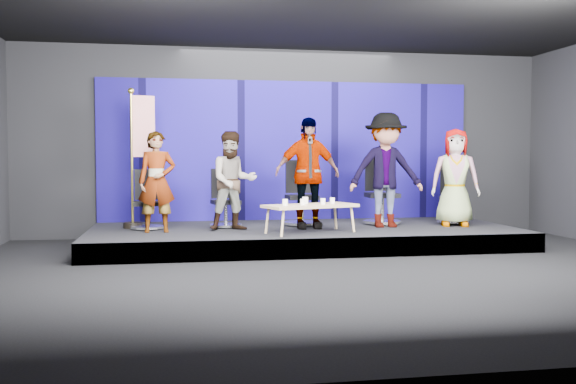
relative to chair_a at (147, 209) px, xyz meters
name	(u,v)px	position (x,y,z in m)	size (l,w,h in m)	color
ground	(342,271)	(2.56, -2.69, -0.62)	(10.00, 10.00, 0.00)	black
room_walls	(342,82)	(2.56, -2.69, 1.81)	(10.02, 8.02, 3.51)	black
riser	(303,236)	(2.56, -0.19, -0.47)	(7.00, 3.00, 0.30)	black
backdrop	(288,151)	(2.56, 1.26, 0.98)	(7.00, 0.08, 2.60)	#0D064F
chair_a	(147,209)	(0.00, 0.00, 0.00)	(0.57, 0.57, 0.97)	silver
panelist_a	(157,182)	(0.17, -0.47, 0.47)	(0.58, 0.38, 1.58)	black
chair_b	(225,208)	(1.27, 0.08, 0.00)	(0.62, 0.62, 0.98)	silver
panelist_b	(233,181)	(1.36, -0.41, 0.47)	(0.77, 0.60, 1.59)	black
chair_c	(301,204)	(2.59, 0.18, 0.05)	(0.65, 0.65, 1.13)	silver
panelist_c	(307,173)	(2.59, -0.33, 0.59)	(1.07, 0.45, 1.83)	black
chair_d	(381,202)	(4.02, 0.12, 0.07)	(0.71, 0.71, 1.18)	silver
panelist_d	(386,170)	(3.93, -0.38, 0.64)	(1.24, 0.71, 1.92)	black
chair_e	(453,204)	(5.35, 0.07, 0.02)	(0.72, 0.72, 1.02)	silver
panelist_e	(455,177)	(5.16, -0.39, 0.51)	(0.81, 0.53, 1.66)	black
coffee_table	(310,207)	(2.51, -0.99, 0.09)	(1.56, 1.06, 0.44)	tan
mug_a	(285,202)	(2.09, -1.12, 0.17)	(0.08, 0.08, 0.10)	white
mug_b	(303,202)	(2.37, -1.09, 0.17)	(0.08, 0.08, 0.09)	white
mug_c	(305,200)	(2.45, -0.87, 0.18)	(0.09, 0.09, 0.11)	white
mug_d	(323,201)	(2.71, -0.97, 0.17)	(0.08, 0.08, 0.09)	white
mug_e	(332,200)	(2.90, -0.82, 0.17)	(0.08, 0.08, 0.09)	white
flag_stand	(139,154)	(-0.13, 0.22, 0.90)	(0.53, 0.31, 2.31)	black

